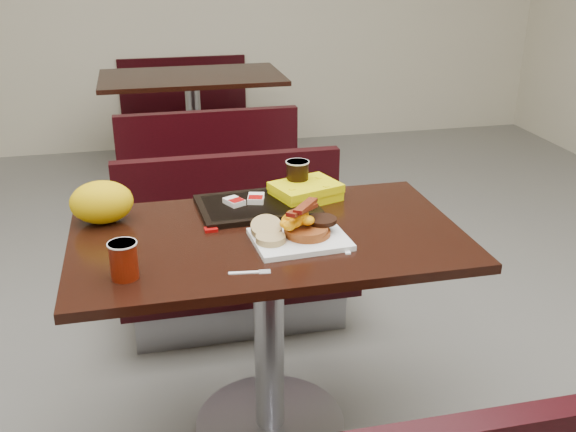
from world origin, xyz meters
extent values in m
cube|color=slate|center=(0.00, 0.00, 0.00)|extent=(6.00, 7.00, 0.01)
cube|color=white|center=(0.08, -0.08, 0.76)|extent=(0.29, 0.23, 0.02)
cylinder|color=#9B4319|center=(0.11, -0.07, 0.78)|extent=(0.15, 0.15, 0.03)
cylinder|color=black|center=(0.16, -0.05, 0.80)|extent=(0.09, 0.09, 0.01)
ellipsoid|color=#EFA504|center=(0.08, -0.07, 0.82)|extent=(0.12, 0.11, 0.05)
cylinder|color=tan|center=(-0.01, -0.09, 0.78)|extent=(0.10, 0.10, 0.02)
cylinder|color=tan|center=(-0.01, -0.04, 0.79)|extent=(0.11, 0.11, 0.05)
cylinder|color=maroon|center=(-0.43, -0.19, 0.80)|extent=(0.10, 0.10, 0.10)
cube|color=white|center=(0.21, -0.10, 0.75)|extent=(0.04, 0.19, 0.00)
cube|color=#B23D07|center=(-0.14, 0.10, 0.76)|extent=(0.05, 0.04, 0.01)
cube|color=#8C0504|center=(-0.17, 0.06, 0.76)|extent=(0.04, 0.03, 0.01)
cube|color=black|center=(0.00, 0.21, 0.76)|extent=(0.41, 0.30, 0.02)
cube|color=silver|center=(-0.07, 0.22, 0.78)|extent=(0.07, 0.08, 0.02)
cube|color=silver|center=(0.01, 0.23, 0.78)|extent=(0.07, 0.08, 0.02)
cylinder|color=black|center=(0.17, 0.30, 0.82)|extent=(0.08, 0.08, 0.11)
cube|color=#EEE003|center=(0.19, 0.26, 0.78)|extent=(0.26, 0.22, 0.06)
ellipsoid|color=#E7A407|center=(-0.50, 0.21, 0.82)|extent=(0.24, 0.21, 0.14)
camera|label=1|loc=(-0.35, -1.82, 1.60)|focal=41.19mm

